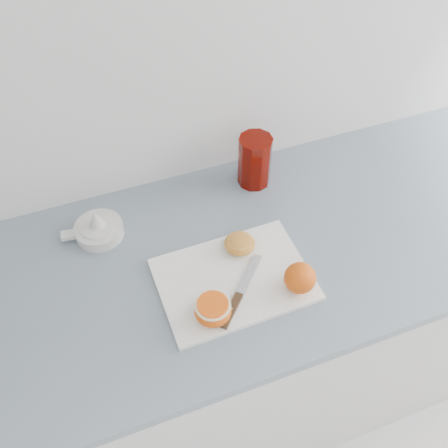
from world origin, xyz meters
name	(u,v)px	position (x,y,z in m)	size (l,w,h in m)	color
counter	(217,344)	(0.12, 1.70, 0.45)	(2.64, 0.64, 0.89)	silver
cutting_board	(234,279)	(0.14, 1.62, 0.90)	(0.34, 0.24, 0.01)	white
whole_orange	(300,278)	(0.26, 1.55, 0.94)	(0.07, 0.07, 0.07)	#EF4E13
half_orange	(213,310)	(0.06, 1.54, 0.93)	(0.08, 0.08, 0.05)	#EF4E13
squeezed_shell	(240,243)	(0.18, 1.70, 0.92)	(0.07, 0.07, 0.03)	#C97E2D
paring_knife	(235,304)	(0.11, 1.55, 0.91)	(0.16, 0.16, 0.01)	#49341B
citrus_juicer	(98,228)	(-0.12, 1.87, 0.91)	(0.15, 0.12, 0.08)	white
red_tumbler	(255,162)	(0.31, 1.91, 0.96)	(0.09, 0.09, 0.15)	#5B0700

